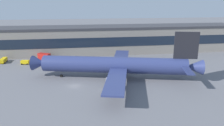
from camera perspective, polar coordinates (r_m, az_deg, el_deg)
name	(u,v)px	position (r m, az deg, el deg)	size (l,w,h in m)	color
ground_plane	(74,86)	(77.68, -9.64, -5.81)	(600.00, 600.00, 0.00)	slate
terminal_building	(75,40)	(124.49, -9.57, 5.83)	(187.37, 19.07, 14.72)	gray
airliner	(116,65)	(81.79, 1.06, -0.54)	(62.29, 53.49, 17.91)	navy
stair_truck	(44,57)	(113.16, -16.96, 1.59)	(6.40, 5.04, 3.55)	red
baggage_tug	(25,62)	(109.49, -21.42, 0.24)	(3.86, 2.56, 1.85)	yellow
belt_loader	(3,60)	(116.76, -26.12, 0.66)	(2.10, 6.40, 1.95)	yellow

